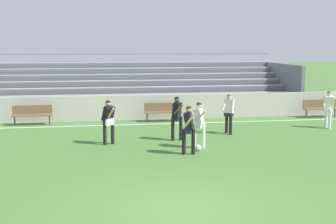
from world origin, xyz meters
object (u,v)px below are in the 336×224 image
(player_white_trailing_run, at_px, (229,110))
(bench_far_right, at_px, (163,110))
(bleacher_stand, at_px, (130,86))
(player_dark_deep_cover, at_px, (189,126))
(bench_centre_sideline, at_px, (32,113))
(player_dark_on_ball, at_px, (108,118))
(bench_near_bin, at_px, (320,107))
(player_white_overlapping, at_px, (329,106))
(player_dark_pressing_high, at_px, (177,114))
(soccer_ball, at_px, (198,148))
(player_white_challenging, at_px, (199,121))

(player_white_trailing_run, bearing_deg, bench_far_right, 123.07)
(bleacher_stand, height_order, player_dark_deep_cover, bleacher_stand)
(bench_centre_sideline, xyz_separation_m, bench_far_right, (6.12, 0.00, 0.00))
(bench_far_right, xyz_separation_m, player_dark_on_ball, (-2.72, -4.69, 0.44))
(bench_near_bin, relative_size, player_white_overlapping, 1.08)
(bench_far_right, bearing_deg, player_white_overlapping, -22.63)
(bleacher_stand, xyz_separation_m, player_dark_on_ball, (-1.46, -9.08, -0.37))
(player_dark_pressing_high, height_order, soccer_ball, player_dark_pressing_high)
(bench_near_bin, bearing_deg, player_white_overlapping, -111.46)
(player_dark_on_ball, bearing_deg, player_dark_deep_cover, -36.85)
(soccer_ball, bearing_deg, player_dark_on_ball, 153.21)
(bleacher_stand, bearing_deg, player_white_challenging, -80.44)
(bench_near_bin, distance_m, player_white_trailing_run, 6.84)
(player_white_overlapping, relative_size, player_dark_on_ball, 1.01)
(player_dark_deep_cover, relative_size, player_white_challenging, 1.00)
(player_dark_pressing_high, bearing_deg, player_white_challenging, -68.30)
(player_white_challenging, relative_size, player_white_trailing_run, 1.00)
(player_white_challenging, height_order, player_white_trailing_run, player_white_trailing_run)
(player_white_overlapping, xyz_separation_m, soccer_ball, (-6.64, -3.32, -0.88))
(player_white_challenging, distance_m, player_dark_pressing_high, 1.50)
(bleacher_stand, bearing_deg, player_white_trailing_run, -65.89)
(bench_far_right, relative_size, player_dark_on_ball, 1.09)
(bench_far_right, bearing_deg, player_white_challenging, -85.46)
(bench_far_right, bearing_deg, soccer_ball, -86.79)
(player_dark_pressing_high, xyz_separation_m, player_white_trailing_run, (2.35, 0.95, -0.03))
(player_white_challenging, bearing_deg, player_dark_pressing_high, 111.70)
(player_dark_on_ball, bearing_deg, player_white_trailing_run, 13.80)
(player_white_challenging, bearing_deg, player_white_overlapping, 23.90)
(bench_centre_sideline, bearing_deg, bench_far_right, 0.00)
(player_dark_pressing_high, xyz_separation_m, player_white_overlapping, (7.08, 1.50, -0.03))
(player_white_challenging, xyz_separation_m, player_dark_on_ball, (-3.18, 1.12, -0.00))
(bench_near_bin, height_order, player_white_challenging, player_white_challenging)
(bleacher_stand, xyz_separation_m, soccer_ball, (1.61, -10.63, -1.24))
(bench_centre_sideline, relative_size, player_white_trailing_run, 1.08)
(bench_near_bin, distance_m, player_dark_pressing_high, 9.35)
(bench_centre_sideline, xyz_separation_m, bench_near_bin, (14.25, 0.00, 0.00))
(bench_near_bin, height_order, player_white_overlapping, player_white_overlapping)
(bench_near_bin, distance_m, player_white_challenging, 9.63)
(soccer_ball, bearing_deg, bleacher_stand, 98.60)
(player_dark_deep_cover, bearing_deg, player_white_challenging, 57.17)
(bench_far_right, distance_m, soccer_ball, 6.26)
(bench_far_right, height_order, player_dark_pressing_high, player_dark_pressing_high)
(bench_centre_sideline, relative_size, bench_far_right, 1.00)
(bleacher_stand, height_order, bench_near_bin, bleacher_stand)
(bench_centre_sideline, relative_size, bench_near_bin, 1.00)
(bleacher_stand, relative_size, player_white_trailing_run, 11.12)
(player_dark_deep_cover, distance_m, player_dark_on_ball, 3.28)
(player_dark_deep_cover, distance_m, player_white_trailing_run, 3.96)
(bench_near_bin, bearing_deg, bench_centre_sideline, 180.00)
(player_white_challenging, height_order, soccer_ball, player_white_challenging)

